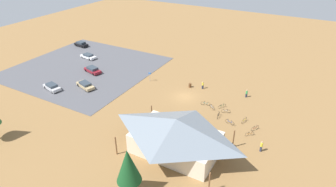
{
  "coord_description": "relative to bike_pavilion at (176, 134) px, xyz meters",
  "views": [
    {
      "loc": [
        -21.03,
        44.99,
        28.31
      ],
      "look_at": [
        2.55,
        2.35,
        1.2
      ],
      "focal_mm": 30.2,
      "sensor_mm": 36.0,
      "label": 1
    }
  ],
  "objects": [
    {
      "name": "car_silver_aisle_side",
      "position": [
        31.78,
        -4.59,
        -2.49
      ],
      "size": [
        4.62,
        2.7,
        1.31
      ],
      "color": "#BCBCC1",
      "rests_on": "parking_lot_asphalt"
    },
    {
      "name": "visitor_near_lot",
      "position": [
        -4.91,
        -21.28,
        -2.33
      ],
      "size": [
        0.4,
        0.39,
        1.67
      ],
      "color": "#2D3347",
      "rests_on": "ground"
    },
    {
      "name": "car_maroon_back_corner",
      "position": [
        30.22,
        -15.3,
        -2.46
      ],
      "size": [
        5.0,
        2.99,
        1.38
      ],
      "color": "maroon",
      "rests_on": "parking_lot_asphalt"
    },
    {
      "name": "bicycle_green_front_row",
      "position": [
        -2.0,
        -15.07,
        -2.83
      ],
      "size": [
        0.96,
        1.55,
        0.84
      ],
      "color": "black",
      "rests_on": "ground"
    },
    {
      "name": "lot_sign",
      "position": [
        15.93,
        -18.06,
        -1.79
      ],
      "size": [
        0.56,
        0.08,
        2.2
      ],
      "color": "#99999E",
      "rests_on": "ground"
    },
    {
      "name": "pine_east",
      "position": [
        1.17,
        9.99,
        1.46
      ],
      "size": [
        3.08,
        3.08,
        7.02
      ],
      "color": "brown",
      "rests_on": "ground"
    },
    {
      "name": "car_tan_near_entry",
      "position": [
        26.24,
        -8.64,
        -2.51
      ],
      "size": [
        5.08,
        3.15,
        1.25
      ],
      "color": "tan",
      "rests_on": "parking_lot_asphalt"
    },
    {
      "name": "bicycle_white_lone_east",
      "position": [
        -0.5,
        -13.8,
        -2.83
      ],
      "size": [
        1.39,
        1.13,
        0.87
      ],
      "color": "black",
      "rests_on": "ground"
    },
    {
      "name": "bicycle_silver_edge_south",
      "position": [
        -3.22,
        -13.73,
        -2.83
      ],
      "size": [
        1.64,
        0.64,
        0.83
      ],
      "color": "black",
      "rests_on": "ground"
    },
    {
      "name": "visitor_crossing_yard",
      "position": [
        4.22,
        -20.45,
        -2.34
      ],
      "size": [
        0.37,
        0.4,
        1.65
      ],
      "color": "#2D3347",
      "rests_on": "ground"
    },
    {
      "name": "car_white_second_row",
      "position": [
        37.35,
        -21.5,
        -2.52
      ],
      "size": [
        4.64,
        2.37,
        1.24
      ],
      "color": "white",
      "rests_on": "parking_lot_asphalt"
    },
    {
      "name": "trash_bin",
      "position": [
        6.82,
        -19.7,
        -2.75
      ],
      "size": [
        0.6,
        0.6,
        0.9
      ],
      "primitive_type": "cylinder",
      "color": "brown",
      "rests_on": "ground"
    },
    {
      "name": "bike_pavilion",
      "position": [
        0.0,
        0.0,
        0.0
      ],
      "size": [
        14.94,
        10.24,
        5.73
      ],
      "color": "beige",
      "rests_on": "ground"
    },
    {
      "name": "bicycle_teal_near_porch",
      "position": [
        1.08,
        -14.39,
        -2.82
      ],
      "size": [
        1.76,
        0.58,
        0.81
      ],
      "color": "black",
      "rests_on": "ground"
    },
    {
      "name": "bicycle_yellow_edge_north",
      "position": [
        -6.99,
        -12.38,
        -2.82
      ],
      "size": [
        0.59,
        1.77,
        0.85
      ],
      "color": "black",
      "rests_on": "ground"
    },
    {
      "name": "bicycle_black_yard_center",
      "position": [
        -2.47,
        -11.72,
        -2.8
      ],
      "size": [
        0.48,
        1.84,
        0.89
      ],
      "color": "black",
      "rests_on": "ground"
    },
    {
      "name": "bicycle_red_yard_right",
      "position": [
        -9.18,
        -11.0,
        -2.82
      ],
      "size": [
        0.94,
        1.53,
        0.83
      ],
      "color": "black",
      "rests_on": "ground"
    },
    {
      "name": "car_black_mid_lot",
      "position": [
        45.68,
        -27.57,
        -2.43
      ],
      "size": [
        4.37,
        2.24,
        1.46
      ],
      "color": "black",
      "rests_on": "parking_lot_asphalt"
    },
    {
      "name": "visitor_by_pavilion",
      "position": [
        -11.27,
        -6.09,
        -2.25
      ],
      "size": [
        0.36,
        0.36,
        1.8
      ],
      "color": "#2D3347",
      "rests_on": "ground"
    },
    {
      "name": "ground",
      "position": [
        6.01,
        -15.45,
        -3.2
      ],
      "size": [
        160.0,
        160.0,
        0.0
      ],
      "primitive_type": "plane",
      "color": "olive",
      "rests_on": "ground"
    },
    {
      "name": "bicycle_blue_trailside",
      "position": [
        -5.01,
        -10.6,
        -2.8
      ],
      "size": [
        1.78,
        0.6,
        0.89
      ],
      "color": "black",
      "rests_on": "ground"
    },
    {
      "name": "parking_lot_asphalt",
      "position": [
        33.89,
        -16.68,
        -3.17
      ],
      "size": [
        32.35,
        31.82,
        0.05
      ],
      "primitive_type": "cube",
      "color": "#4C4C51",
      "rests_on": "ground"
    },
    {
      "name": "bicycle_orange_lone_west",
      "position": [
        -8.82,
        -9.05,
        -2.85
      ],
      "size": [
        1.22,
        1.16,
        0.81
      ],
      "color": "black",
      "rests_on": "ground"
    }
  ]
}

